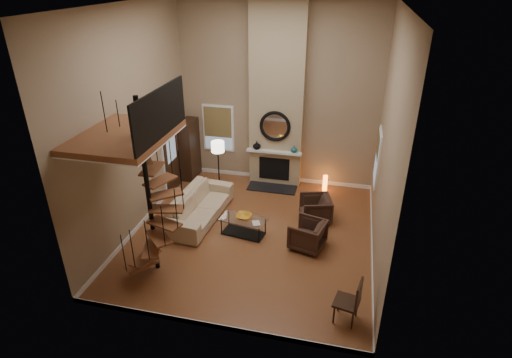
% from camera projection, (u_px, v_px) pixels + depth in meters
% --- Properties ---
extents(ground, '(6.00, 6.50, 0.01)m').
position_uv_depth(ground, '(252.00, 234.00, 10.82)').
color(ground, '#9B5B32').
rests_on(ground, ground).
extents(back_wall, '(6.00, 0.02, 5.50)m').
position_uv_depth(back_wall, '(278.00, 96.00, 12.40)').
color(back_wall, '#9C8365').
rests_on(back_wall, ground).
extents(front_wall, '(6.00, 0.02, 5.50)m').
position_uv_depth(front_wall, '(204.00, 204.00, 6.75)').
color(front_wall, '#9C8365').
rests_on(front_wall, ground).
extents(left_wall, '(0.02, 6.50, 5.50)m').
position_uv_depth(left_wall, '(133.00, 124.00, 10.19)').
color(left_wall, '#9C8365').
rests_on(left_wall, ground).
extents(right_wall, '(0.02, 6.50, 5.50)m').
position_uv_depth(right_wall, '(388.00, 146.00, 8.96)').
color(right_wall, '#9C8365').
rests_on(right_wall, ground).
extents(ceiling, '(6.00, 6.50, 0.01)m').
position_uv_depth(ceiling, '(251.00, 5.00, 8.34)').
color(ceiling, silver).
rests_on(ceiling, back_wall).
extents(baseboard_back, '(6.00, 0.02, 0.12)m').
position_uv_depth(baseboard_back, '(276.00, 177.00, 13.60)').
color(baseboard_back, white).
rests_on(baseboard_back, ground).
extents(baseboard_front, '(6.00, 0.02, 0.12)m').
position_uv_depth(baseboard_front, '(212.00, 325.00, 7.97)').
color(baseboard_front, white).
rests_on(baseboard_front, ground).
extents(baseboard_left, '(0.02, 6.50, 0.12)m').
position_uv_depth(baseboard_left, '(146.00, 218.00, 11.40)').
color(baseboard_left, white).
rests_on(baseboard_left, ground).
extents(baseboard_right, '(0.02, 6.50, 0.12)m').
position_uv_depth(baseboard_right, '(372.00, 248.00, 10.17)').
color(baseboard_right, white).
rests_on(baseboard_right, ground).
extents(chimney_breast, '(1.60, 0.38, 5.50)m').
position_uv_depth(chimney_breast, '(277.00, 98.00, 12.23)').
color(chimney_breast, tan).
rests_on(chimney_breast, ground).
extents(hearth, '(1.50, 0.60, 0.04)m').
position_uv_depth(hearth, '(272.00, 188.00, 13.04)').
color(hearth, black).
rests_on(hearth, ground).
extents(firebox, '(0.95, 0.02, 0.72)m').
position_uv_depth(firebox, '(274.00, 169.00, 13.05)').
color(firebox, black).
rests_on(firebox, chimney_breast).
extents(mantel, '(1.70, 0.18, 0.06)m').
position_uv_depth(mantel, '(274.00, 152.00, 12.71)').
color(mantel, white).
rests_on(mantel, chimney_breast).
extents(mirror_frame, '(0.94, 0.10, 0.94)m').
position_uv_depth(mirror_frame, '(275.00, 126.00, 12.40)').
color(mirror_frame, black).
rests_on(mirror_frame, chimney_breast).
extents(mirror_disc, '(0.80, 0.01, 0.80)m').
position_uv_depth(mirror_disc, '(275.00, 126.00, 12.41)').
color(mirror_disc, white).
rests_on(mirror_disc, chimney_breast).
extents(vase_left, '(0.24, 0.24, 0.25)m').
position_uv_depth(vase_left, '(257.00, 145.00, 12.79)').
color(vase_left, black).
rests_on(vase_left, mantel).
extents(vase_right, '(0.20, 0.20, 0.21)m').
position_uv_depth(vase_right, '(294.00, 149.00, 12.56)').
color(vase_right, '#185356').
rests_on(vase_right, mantel).
extents(window_back, '(1.02, 0.06, 1.52)m').
position_uv_depth(window_back, '(218.00, 128.00, 13.27)').
color(window_back, white).
rests_on(window_back, back_wall).
extents(window_right, '(0.06, 1.02, 1.52)m').
position_uv_depth(window_right, '(378.00, 157.00, 11.21)').
color(window_right, white).
rests_on(window_right, right_wall).
extents(entry_door, '(0.10, 1.05, 2.16)m').
position_uv_depth(entry_door, '(171.00, 159.00, 12.51)').
color(entry_door, white).
rests_on(entry_door, ground).
extents(loft, '(1.70, 2.20, 1.09)m').
position_uv_depth(loft, '(129.00, 134.00, 8.21)').
color(loft, brown).
rests_on(loft, left_wall).
extents(spiral_stair, '(1.47, 1.47, 4.06)m').
position_uv_depth(spiral_stair, '(150.00, 200.00, 8.82)').
color(spiral_stair, black).
rests_on(spiral_stair, ground).
extents(hutch, '(0.41, 0.87, 1.94)m').
position_uv_depth(hutch, '(190.00, 150.00, 13.40)').
color(hutch, '#321C10').
rests_on(hutch, ground).
extents(sofa, '(1.20, 2.67, 0.76)m').
position_uv_depth(sofa, '(199.00, 205.00, 11.34)').
color(sofa, '#CAB18C').
rests_on(sofa, ground).
extents(armchair_near, '(0.98, 0.97, 0.72)m').
position_uv_depth(armchair_near, '(318.00, 209.00, 11.25)').
color(armchair_near, '#3C251B').
rests_on(armchair_near, ground).
extents(armchair_far, '(0.96, 0.94, 0.72)m').
position_uv_depth(armchair_far, '(310.00, 235.00, 10.14)').
color(armchair_far, '#3C251B').
rests_on(armchair_far, ground).
extents(coffee_table, '(1.25, 0.76, 0.44)m').
position_uv_depth(coffee_table, '(243.00, 224.00, 10.70)').
color(coffee_table, silver).
rests_on(coffee_table, ground).
extents(bowl, '(0.40, 0.40, 0.10)m').
position_uv_depth(bowl, '(244.00, 216.00, 10.65)').
color(bowl, gold).
rests_on(bowl, coffee_table).
extents(book, '(0.26, 0.30, 0.02)m').
position_uv_depth(book, '(255.00, 223.00, 10.42)').
color(book, gray).
rests_on(book, coffee_table).
extents(floor_lamp, '(0.38, 0.38, 1.70)m').
position_uv_depth(floor_lamp, '(218.00, 151.00, 12.10)').
color(floor_lamp, black).
rests_on(floor_lamp, ground).
extents(accent_lamp, '(0.14, 0.14, 0.50)m').
position_uv_depth(accent_lamp, '(325.00, 183.00, 12.83)').
color(accent_lamp, orange).
rests_on(accent_lamp, ground).
extents(side_chair, '(0.55, 0.55, 0.99)m').
position_uv_depth(side_chair, '(352.00, 300.00, 7.93)').
color(side_chair, '#321C10').
rests_on(side_chair, ground).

